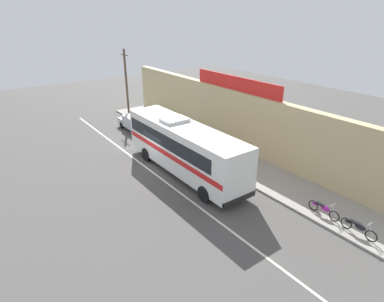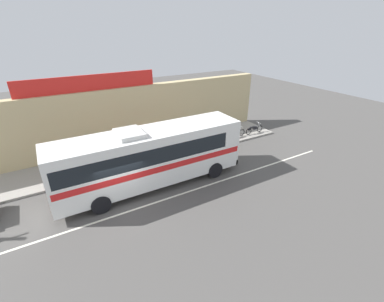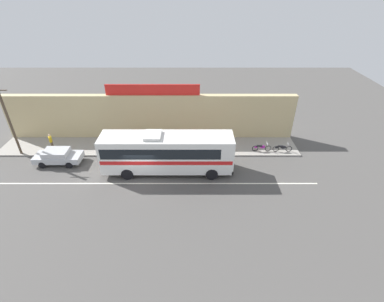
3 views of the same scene
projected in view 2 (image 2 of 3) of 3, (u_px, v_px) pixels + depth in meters
ground_plane at (123, 204)px, 14.72m from camera, size 70.00×70.00×0.00m
sidewalk_slab at (101, 164)px, 18.74m from camera, size 30.00×3.60×0.14m
storefront_facade at (90, 124)px, 19.40m from camera, size 30.00×0.70×4.80m
storefront_billboard at (89, 83)px, 18.32m from camera, size 9.41×0.12×1.10m
road_center_stripe at (127, 212)px, 14.09m from camera, size 30.00×0.14×0.01m
intercity_bus at (150, 155)px, 15.59m from camera, size 11.32×2.66×3.78m
motorcycle_green at (236, 133)px, 22.80m from camera, size 1.92×0.56×0.94m
motorcycle_purple at (254, 129)px, 23.65m from camera, size 1.91×0.56×0.94m
pedestrian_far_right at (95, 153)px, 17.94m from camera, size 0.30×0.48×1.74m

